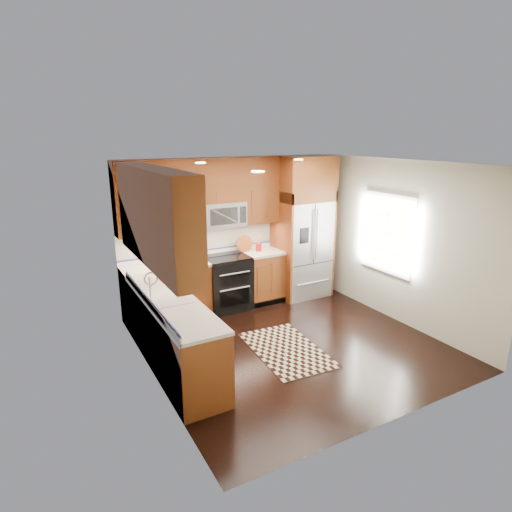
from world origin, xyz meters
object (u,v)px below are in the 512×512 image
refrigerator (303,227)px  utensil_crock (259,245)px  rug (286,349)px  knife_block (201,254)px  range (227,283)px

refrigerator → utensil_crock: refrigerator is taller
refrigerator → utensil_crock: (-0.87, 0.11, -0.26)m
refrigerator → rug: size_ratio=1.76×
knife_block → utensil_crock: utensil_crock is taller
rug → range: bearing=97.0°
range → utensil_crock: utensil_crock is taller
knife_block → utensil_crock: (1.12, 0.05, -0.01)m
rug → knife_block: knife_block is taller
utensil_crock → refrigerator: bearing=-7.0°
rug → utensil_crock: bearing=76.6°
range → refrigerator: size_ratio=0.36×
utensil_crock → range: bearing=-174.2°
range → rug: size_ratio=0.64×
knife_block → utensil_crock: bearing=2.3°
rug → knife_block: (-0.53, 1.82, 1.04)m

